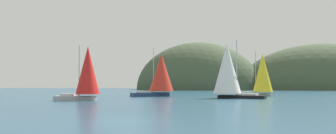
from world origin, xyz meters
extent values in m
plane|color=navy|center=(0.00, 0.00, 0.00)|extent=(360.00, 360.00, 0.00)
ellipsoid|color=#425138|center=(5.00, 135.00, 0.00)|extent=(55.44, 44.00, 42.01)
ellipsoid|color=#425138|center=(60.00, 135.00, 0.00)|extent=(75.53, 44.00, 40.10)
cube|color=#B7B2A8|center=(-14.69, 30.34, 0.35)|extent=(6.61, 2.05, 0.71)
cube|color=beige|center=(-15.87, 30.38, 0.89)|extent=(2.14, 1.45, 0.36)
cylinder|color=#B2B2B7|center=(-14.04, 30.31, 4.76)|extent=(0.14, 0.14, 8.11)
cone|color=red|center=(-12.60, 30.26, 4.84)|extent=(3.92, 3.92, 7.67)
cube|color=black|center=(12.78, 39.91, 0.28)|extent=(8.64, 5.21, 0.57)
cube|color=beige|center=(14.18, 39.37, 0.75)|extent=(3.14, 2.65, 0.36)
cylinder|color=#B2B2B7|center=(12.00, 40.21, 5.59)|extent=(0.14, 0.14, 10.04)
cone|color=white|center=(10.29, 40.87, 5.47)|extent=(6.57, 6.57, 9.21)
cube|color=navy|center=(-5.13, 49.04, 0.39)|extent=(8.21, 5.81, 0.79)
cube|color=beige|center=(-6.41, 48.37, 0.97)|extent=(3.11, 2.80, 0.36)
cylinder|color=#B2B2B7|center=(-4.42, 49.40, 5.52)|extent=(0.14, 0.14, 9.46)
cone|color=red|center=(-2.86, 50.21, 5.07)|extent=(6.96, 6.96, 7.97)
cube|color=#B7B2A8|center=(16.64, 52.87, 0.28)|extent=(7.12, 2.84, 0.57)
cube|color=beige|center=(15.40, 52.75, 0.75)|extent=(2.37, 1.88, 0.36)
cylinder|color=#B2B2B7|center=(17.33, 52.93, 5.16)|extent=(0.14, 0.14, 9.19)
cone|color=yellow|center=(18.86, 53.07, 5.05)|extent=(4.57, 4.57, 8.37)
camera|label=1|loc=(5.04, -25.52, 2.70)|focal=38.26mm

